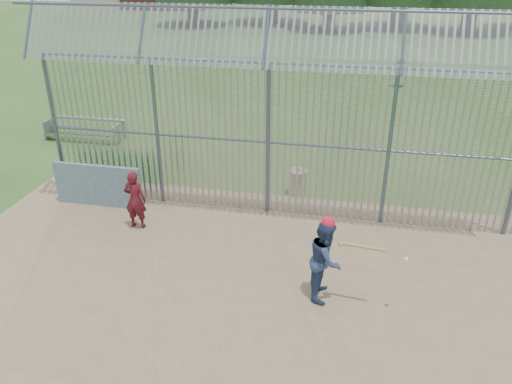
% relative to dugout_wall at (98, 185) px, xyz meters
% --- Properties ---
extents(ground, '(120.00, 120.00, 0.00)m').
position_rel_dugout_wall_xyz_m(ground, '(4.60, -2.90, -0.62)').
color(ground, '#2D511E').
rests_on(ground, ground).
extents(dirt_infield, '(14.00, 10.00, 0.02)m').
position_rel_dugout_wall_xyz_m(dirt_infield, '(4.60, -3.40, -0.61)').
color(dirt_infield, '#756047').
rests_on(dirt_infield, ground).
extents(dugout_wall, '(2.50, 0.12, 1.20)m').
position_rel_dugout_wall_xyz_m(dugout_wall, '(0.00, 0.00, 0.00)').
color(dugout_wall, '#38566B').
rests_on(dugout_wall, dirt_infield).
extents(batter, '(0.68, 0.85, 1.70)m').
position_rel_dugout_wall_xyz_m(batter, '(6.40, -2.77, 0.25)').
color(batter, navy).
rests_on(batter, dirt_infield).
extents(onlooker, '(0.56, 0.37, 1.53)m').
position_rel_dugout_wall_xyz_m(onlooker, '(1.51, -0.91, 0.17)').
color(onlooker, maroon).
rests_on(onlooker, dirt_infield).
extents(bg_kid_standing, '(0.95, 0.81, 1.66)m').
position_rel_dugout_wall_xyz_m(bg_kid_standing, '(8.75, 15.62, 0.21)').
color(bg_kid_standing, slate).
rests_on(bg_kid_standing, ground).
extents(batting_gear, '(1.67, 0.43, 0.64)m').
position_rel_dugout_wall_xyz_m(batting_gear, '(6.55, -2.80, 1.00)').
color(batting_gear, red).
rests_on(batting_gear, ground).
extents(trash_can, '(0.56, 0.56, 0.82)m').
position_rel_dugout_wall_xyz_m(trash_can, '(5.26, 1.87, -0.24)').
color(trash_can, gray).
rests_on(trash_can, ground).
extents(bleacher, '(3.00, 0.95, 0.72)m').
position_rel_dugout_wall_xyz_m(bleacher, '(-3.18, 4.95, -0.21)').
color(bleacher, slate).
rests_on(bleacher, ground).
extents(backstop_fence, '(20.09, 0.81, 5.30)m').
position_rel_dugout_wall_xyz_m(backstop_fence, '(6.41, 0.53, 1.74)').
color(backstop_fence, '#47566B').
rests_on(backstop_fence, ground).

